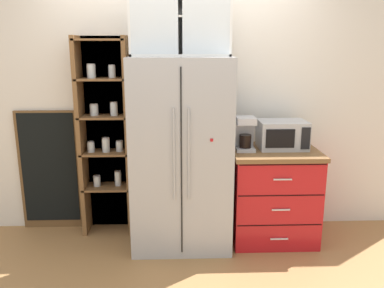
{
  "coord_description": "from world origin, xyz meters",
  "views": [
    {
      "loc": [
        -0.02,
        -3.47,
        1.81
      ],
      "look_at": [
        0.1,
        -0.01,
        0.95
      ],
      "focal_mm": 36.86,
      "sensor_mm": 36.0,
      "label": 1
    }
  ],
  "objects_px": {
    "refrigerator": "(181,153)",
    "bottle_amber": "(274,137)",
    "mug_navy": "(275,145)",
    "coffee_maker": "(245,133)",
    "mug_charcoal": "(276,145)",
    "chalkboard_menu": "(50,170)",
    "microwave": "(282,135)"
  },
  "relations": [
    {
      "from": "refrigerator",
      "to": "bottle_amber",
      "type": "relative_size",
      "value": 6.65
    },
    {
      "from": "mug_navy",
      "to": "bottle_amber",
      "type": "xyz_separation_m",
      "value": [
        -0.0,
        0.05,
        0.07
      ]
    },
    {
      "from": "bottle_amber",
      "to": "coffee_maker",
      "type": "bearing_deg",
      "value": -174.22
    },
    {
      "from": "refrigerator",
      "to": "mug_charcoal",
      "type": "bearing_deg",
      "value": 1.14
    },
    {
      "from": "refrigerator",
      "to": "mug_navy",
      "type": "xyz_separation_m",
      "value": [
        0.87,
        0.03,
        0.06
      ]
    },
    {
      "from": "chalkboard_menu",
      "to": "refrigerator",
      "type": "bearing_deg",
      "value": -14.32
    },
    {
      "from": "coffee_maker",
      "to": "mug_charcoal",
      "type": "height_order",
      "value": "coffee_maker"
    },
    {
      "from": "mug_navy",
      "to": "chalkboard_menu",
      "type": "xyz_separation_m",
      "value": [
        -2.18,
        0.31,
        -0.32
      ]
    },
    {
      "from": "mug_charcoal",
      "to": "microwave",
      "type": "bearing_deg",
      "value": 43.76
    },
    {
      "from": "coffee_maker",
      "to": "microwave",
      "type": "bearing_deg",
      "value": 6.66
    },
    {
      "from": "microwave",
      "to": "coffee_maker",
      "type": "bearing_deg",
      "value": -173.34
    },
    {
      "from": "refrigerator",
      "to": "coffee_maker",
      "type": "distance_m",
      "value": 0.61
    },
    {
      "from": "bottle_amber",
      "to": "refrigerator",
      "type": "bearing_deg",
      "value": -175.03
    },
    {
      "from": "mug_charcoal",
      "to": "chalkboard_menu",
      "type": "height_order",
      "value": "chalkboard_menu"
    },
    {
      "from": "refrigerator",
      "to": "mug_navy",
      "type": "height_order",
      "value": "refrigerator"
    },
    {
      "from": "microwave",
      "to": "refrigerator",
      "type": "bearing_deg",
      "value": -174.63
    },
    {
      "from": "refrigerator",
      "to": "microwave",
      "type": "xyz_separation_m",
      "value": [
        0.95,
        0.09,
        0.15
      ]
    },
    {
      "from": "coffee_maker",
      "to": "mug_charcoal",
      "type": "xyz_separation_m",
      "value": [
        0.28,
        -0.03,
        -0.11
      ]
    },
    {
      "from": "refrigerator",
      "to": "microwave",
      "type": "bearing_deg",
      "value": 5.37
    },
    {
      "from": "refrigerator",
      "to": "microwave",
      "type": "relative_size",
      "value": 3.93
    },
    {
      "from": "mug_navy",
      "to": "chalkboard_menu",
      "type": "bearing_deg",
      "value": 172.03
    },
    {
      "from": "mug_charcoal",
      "to": "bottle_amber",
      "type": "relative_size",
      "value": 0.43
    },
    {
      "from": "coffee_maker",
      "to": "chalkboard_menu",
      "type": "height_order",
      "value": "chalkboard_menu"
    },
    {
      "from": "mug_navy",
      "to": "mug_charcoal",
      "type": "relative_size",
      "value": 1.01
    },
    {
      "from": "mug_navy",
      "to": "mug_charcoal",
      "type": "bearing_deg",
      "value": -89.71
    },
    {
      "from": "microwave",
      "to": "bottle_amber",
      "type": "height_order",
      "value": "same"
    },
    {
      "from": "mug_navy",
      "to": "bottle_amber",
      "type": "height_order",
      "value": "bottle_amber"
    },
    {
      "from": "mug_navy",
      "to": "mug_charcoal",
      "type": "xyz_separation_m",
      "value": [
        0.0,
        -0.01,
        -0.0
      ]
    },
    {
      "from": "coffee_maker",
      "to": "bottle_amber",
      "type": "bearing_deg",
      "value": 5.78
    },
    {
      "from": "coffee_maker",
      "to": "bottle_amber",
      "type": "distance_m",
      "value": 0.29
    },
    {
      "from": "bottle_amber",
      "to": "chalkboard_menu",
      "type": "relative_size",
      "value": 0.21
    },
    {
      "from": "coffee_maker",
      "to": "chalkboard_menu",
      "type": "relative_size",
      "value": 0.26
    }
  ]
}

